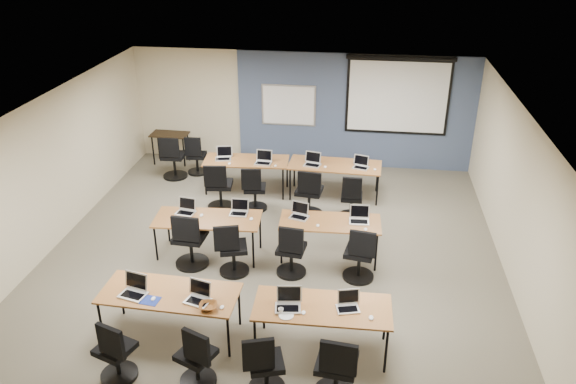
# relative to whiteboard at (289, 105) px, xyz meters

# --- Properties ---
(floor) EXTENTS (8.00, 9.00, 0.02)m
(floor) POSITION_rel_whiteboard_xyz_m (0.30, -4.43, -1.45)
(floor) COLOR #6B6354
(floor) RESTS_ON ground
(ceiling) EXTENTS (8.00, 9.00, 0.02)m
(ceiling) POSITION_rel_whiteboard_xyz_m (0.30, -4.43, 1.25)
(ceiling) COLOR white
(ceiling) RESTS_ON ground
(wall_back) EXTENTS (8.00, 0.04, 2.70)m
(wall_back) POSITION_rel_whiteboard_xyz_m (0.30, 0.07, -0.10)
(wall_back) COLOR beige
(wall_back) RESTS_ON ground
(wall_left) EXTENTS (0.04, 9.00, 2.70)m
(wall_left) POSITION_rel_whiteboard_xyz_m (-3.70, -4.43, -0.10)
(wall_left) COLOR beige
(wall_left) RESTS_ON ground
(wall_right) EXTENTS (0.04, 9.00, 2.70)m
(wall_right) POSITION_rel_whiteboard_xyz_m (4.30, -4.43, -0.10)
(wall_right) COLOR beige
(wall_right) RESTS_ON ground
(blue_accent_panel) EXTENTS (5.50, 0.04, 2.70)m
(blue_accent_panel) POSITION_rel_whiteboard_xyz_m (1.55, 0.04, -0.10)
(blue_accent_panel) COLOR #3D5977
(blue_accent_panel) RESTS_ON wall_back
(whiteboard) EXTENTS (1.28, 0.03, 0.98)m
(whiteboard) POSITION_rel_whiteboard_xyz_m (0.00, 0.00, 0.00)
(whiteboard) COLOR #B7BBC3
(whiteboard) RESTS_ON wall_back
(projector_screen) EXTENTS (2.40, 0.10, 1.82)m
(projector_screen) POSITION_rel_whiteboard_xyz_m (2.50, -0.02, 0.44)
(projector_screen) COLOR black
(projector_screen) RESTS_ON wall_back
(training_table_front_left) EXTENTS (1.93, 0.80, 0.73)m
(training_table_front_left) POSITION_rel_whiteboard_xyz_m (-0.77, -6.50, -0.76)
(training_table_front_left) COLOR brown
(training_table_front_left) RESTS_ON floor
(training_table_front_right) EXTENTS (1.86, 0.77, 0.73)m
(training_table_front_right) POSITION_rel_whiteboard_xyz_m (1.37, -6.52, -0.76)
(training_table_front_right) COLOR brown
(training_table_front_right) RESTS_ON floor
(training_table_mid_left) EXTENTS (1.84, 0.77, 0.73)m
(training_table_mid_left) POSITION_rel_whiteboard_xyz_m (-0.82, -4.34, -0.76)
(training_table_mid_left) COLOR brown
(training_table_mid_left) RESTS_ON floor
(training_table_mid_right) EXTENTS (1.73, 0.72, 0.73)m
(training_table_mid_right) POSITION_rel_whiteboard_xyz_m (1.30, -4.16, -0.77)
(training_table_mid_right) COLOR olive
(training_table_mid_right) RESTS_ON floor
(training_table_back_left) EXTENTS (1.81, 0.75, 0.73)m
(training_table_back_left) POSITION_rel_whiteboard_xyz_m (-0.68, -1.71, -0.76)
(training_table_back_left) COLOR #A67A3C
(training_table_back_left) RESTS_ON floor
(training_table_back_right) EXTENTS (1.94, 0.81, 0.73)m
(training_table_back_right) POSITION_rel_whiteboard_xyz_m (1.22, -1.68, -0.76)
(training_table_back_right) COLOR brown
(training_table_back_right) RESTS_ON floor
(laptop_0) EXTENTS (0.36, 0.30, 0.27)m
(laptop_0) POSITION_rel_whiteboard_xyz_m (-1.25, -6.58, -0.65)
(laptop_0) COLOR silver
(laptop_0) RESTS_ON training_table_front_left
(mouse_0) EXTENTS (0.07, 0.10, 0.03)m
(mouse_0) POSITION_rel_whiteboard_xyz_m (-0.94, -6.68, -0.71)
(mouse_0) COLOR white
(mouse_0) RESTS_ON training_table_front_left
(task_chair_0) EXTENTS (0.50, 0.48, 0.97)m
(task_chair_0) POSITION_rel_whiteboard_xyz_m (-1.20, -7.45, -1.05)
(task_chair_0) COLOR black
(task_chair_0) RESTS_ON floor
(laptop_1) EXTENTS (0.33, 0.28, 0.25)m
(laptop_1) POSITION_rel_whiteboard_xyz_m (-0.32, -6.60, -0.66)
(laptop_1) COLOR #AFB0BB
(laptop_1) RESTS_ON training_table_front_left
(mouse_1) EXTENTS (0.06, 0.09, 0.03)m
(mouse_1) POSITION_rel_whiteboard_xyz_m (0.04, -6.73, -0.71)
(mouse_1) COLOR white
(mouse_1) RESTS_ON training_table_front_left
(task_chair_1) EXTENTS (0.51, 0.48, 0.96)m
(task_chair_1) POSITION_rel_whiteboard_xyz_m (-0.14, -7.41, -1.05)
(task_chair_1) COLOR black
(task_chair_1) RESTS_ON floor
(laptop_2) EXTENTS (0.34, 0.29, 0.26)m
(laptop_2) POSITION_rel_whiteboard_xyz_m (0.91, -6.58, -0.66)
(laptop_2) COLOR silver
(laptop_2) RESTS_ON training_table_front_right
(mouse_2) EXTENTS (0.06, 0.09, 0.03)m
(mouse_2) POSITION_rel_whiteboard_xyz_m (1.13, -6.69, -0.71)
(mouse_2) COLOR white
(mouse_2) RESTS_ON training_table_front_right
(task_chair_2) EXTENTS (0.49, 0.48, 0.97)m
(task_chair_2) POSITION_rel_whiteboard_xyz_m (0.73, -7.42, -1.05)
(task_chair_2) COLOR black
(task_chair_2) RESTS_ON floor
(laptop_3) EXTENTS (0.30, 0.26, 0.23)m
(laptop_3) POSITION_rel_whiteboard_xyz_m (1.71, -6.49, -0.66)
(laptop_3) COLOR #A0A0A8
(laptop_3) RESTS_ON training_table_front_right
(mouse_3) EXTENTS (0.09, 0.11, 0.04)m
(mouse_3) POSITION_rel_whiteboard_xyz_m (2.02, -6.68, -0.71)
(mouse_3) COLOR white
(mouse_3) RESTS_ON training_table_front_right
(task_chair_3) EXTENTS (0.55, 0.55, 1.03)m
(task_chair_3) POSITION_rel_whiteboard_xyz_m (1.62, -7.39, -1.02)
(task_chair_3) COLOR black
(task_chair_3) RESTS_ON floor
(laptop_4) EXTENTS (0.32, 0.27, 0.25)m
(laptop_4) POSITION_rel_whiteboard_xyz_m (-1.25, -4.18, -0.66)
(laptop_4) COLOR #A4A4A9
(laptop_4) RESTS_ON training_table_mid_left
(mouse_4) EXTENTS (0.07, 0.11, 0.04)m
(mouse_4) POSITION_rel_whiteboard_xyz_m (-0.94, -4.27, -0.71)
(mouse_4) COLOR white
(mouse_4) RESTS_ON training_table_mid_left
(task_chair_4) EXTENTS (0.58, 0.58, 1.05)m
(task_chair_4) POSITION_rel_whiteboard_xyz_m (-1.03, -4.75, -1.01)
(task_chair_4) COLOR black
(task_chair_4) RESTS_ON floor
(laptop_5) EXTENTS (0.31, 0.27, 0.24)m
(laptop_5) POSITION_rel_whiteboard_xyz_m (-0.31, -4.08, -0.66)
(laptop_5) COLOR #B2B2C0
(laptop_5) RESTS_ON training_table_mid_left
(mouse_5) EXTENTS (0.09, 0.12, 0.04)m
(mouse_5) POSITION_rel_whiteboard_xyz_m (-0.05, -4.28, -0.71)
(mouse_5) COLOR white
(mouse_5) RESTS_ON training_table_mid_left
(task_chair_5) EXTENTS (0.52, 0.51, 0.99)m
(task_chair_5) POSITION_rel_whiteboard_xyz_m (-0.27, -4.88, -1.04)
(task_chair_5) COLOR black
(task_chair_5) RESTS_ON floor
(laptop_6) EXTENTS (0.32, 0.27, 0.24)m
(laptop_6) POSITION_rel_whiteboard_xyz_m (0.76, -4.06, -0.66)
(laptop_6) COLOR silver
(laptop_6) RESTS_ON training_table_mid_right
(mouse_6) EXTENTS (0.06, 0.09, 0.03)m
(mouse_6) POSITION_rel_whiteboard_xyz_m (1.10, -4.35, -0.71)
(mouse_6) COLOR white
(mouse_6) RESTS_ON training_table_mid_right
(task_chair_6) EXTENTS (0.50, 0.50, 0.99)m
(task_chair_6) POSITION_rel_whiteboard_xyz_m (0.71, -4.78, -1.04)
(task_chair_6) COLOR black
(task_chair_6) RESTS_ON floor
(laptop_7) EXTENTS (0.34, 0.29, 0.26)m
(laptop_7) POSITION_rel_whiteboard_xyz_m (1.79, -4.07, -0.66)
(laptop_7) COLOR #B9BAC8
(laptop_7) RESTS_ON training_table_mid_right
(mouse_7) EXTENTS (0.07, 0.10, 0.03)m
(mouse_7) POSITION_rel_whiteboard_xyz_m (1.91, -4.37, -0.71)
(mouse_7) COLOR white
(mouse_7) RESTS_ON training_table_mid_right
(task_chair_7) EXTENTS (0.52, 0.52, 1.00)m
(task_chair_7) POSITION_rel_whiteboard_xyz_m (1.84, -4.76, -1.04)
(task_chair_7) COLOR black
(task_chair_7) RESTS_ON floor
(laptop_8) EXTENTS (0.34, 0.29, 0.26)m
(laptop_8) POSITION_rel_whiteboard_xyz_m (-1.18, -1.69, -0.66)
(laptop_8) COLOR #AAABB8
(laptop_8) RESTS_ON training_table_back_left
(mouse_8) EXTENTS (0.07, 0.11, 0.04)m
(mouse_8) POSITION_rel_whiteboard_xyz_m (-0.99, -1.97, -0.71)
(mouse_8) COLOR white
(mouse_8) RESTS_ON training_table_back_left
(task_chair_8) EXTENTS (0.56, 0.56, 1.03)m
(task_chair_8) POSITION_rel_whiteboard_xyz_m (-1.06, -2.62, -1.02)
(task_chair_8) COLOR black
(task_chair_8) RESTS_ON floor
(laptop_9) EXTENTS (0.34, 0.29, 0.26)m
(laptop_9) POSITION_rel_whiteboard_xyz_m (-0.29, -1.80, -0.66)
(laptop_9) COLOR silver
(laptop_9) RESTS_ON training_table_back_left
(mouse_9) EXTENTS (0.08, 0.10, 0.03)m
(mouse_9) POSITION_rel_whiteboard_xyz_m (-0.01, -1.95, -0.71)
(mouse_9) COLOR white
(mouse_9) RESTS_ON training_table_back_left
(task_chair_9) EXTENTS (0.49, 0.49, 0.97)m
(task_chair_9) POSITION_rel_whiteboard_xyz_m (-0.35, -2.57, -1.05)
(task_chair_9) COLOR black
(task_chair_9) RESTS_ON floor
(laptop_10) EXTENTS (0.34, 0.29, 0.26)m
(laptop_10) POSITION_rel_whiteboard_xyz_m (0.75, -1.75, -0.66)
(laptop_10) COLOR silver
(laptop_10) RESTS_ON training_table_back_right
(mouse_10) EXTENTS (0.08, 0.11, 0.04)m
(mouse_10) POSITION_rel_whiteboard_xyz_m (1.03, -1.86, -0.71)
(mouse_10) COLOR white
(mouse_10) RESTS_ON training_table_back_right
(task_chair_10) EXTENTS (0.57, 0.57, 1.04)m
(task_chair_10) POSITION_rel_whiteboard_xyz_m (0.78, -2.68, -1.02)
(task_chair_10) COLOR black
(task_chair_10) RESTS_ON floor
(laptop_11) EXTENTS (0.32, 0.27, 0.24)m
(laptop_11) POSITION_rel_whiteboard_xyz_m (1.77, -1.76, -0.66)
(laptop_11) COLOR #B8B8B8
(laptop_11) RESTS_ON training_table_back_right
(mouse_11) EXTENTS (0.06, 0.09, 0.03)m
(mouse_11) POSITION_rel_whiteboard_xyz_m (2.06, -1.85, -0.71)
(mouse_11) COLOR white
(mouse_11) RESTS_ON training_table_back_right
(task_chair_11) EXTENTS (0.47, 0.47, 0.95)m
(task_chair_11) POSITION_rel_whiteboard_xyz_m (1.62, -2.65, -1.06)
(task_chair_11) COLOR black
(task_chair_11) RESTS_ON floor
(blue_mousepad) EXTENTS (0.28, 0.24, 0.01)m
(blue_mousepad) POSITION_rel_whiteboard_xyz_m (-0.98, -6.71, -0.72)
(blue_mousepad) COLOR navy
(blue_mousepad) RESTS_ON training_table_front_left
(snack_bowl) EXTENTS (0.30, 0.30, 0.07)m
(snack_bowl) POSITION_rel_whiteboard_xyz_m (-0.14, -6.76, -0.69)
(snack_bowl) COLOR #945F26
(snack_bowl) RESTS_ON training_table_front_left
(snack_plate) EXTENTS (0.20, 0.20, 0.01)m
(snack_plate) POSITION_rel_whiteboard_xyz_m (0.91, -6.78, -0.71)
(snack_plate) COLOR white
(snack_plate) RESTS_ON training_table_front_right
(coffee_cup) EXTENTS (0.07, 0.07, 0.05)m
(coffee_cup) POSITION_rel_whiteboard_xyz_m (0.83, -6.74, -0.68)
(coffee_cup) COLOR silver
(coffee_cup) RESTS_ON snack_plate
(utility_table) EXTENTS (0.88, 0.49, 0.75)m
(utility_table) POSITION_rel_whiteboard_xyz_m (-2.84, -0.41, -0.80)
(utility_table) COLOR black
(utility_table) RESTS_ON floor
(spare_chair_a) EXTENTS (0.46, 0.46, 0.95)m
(spare_chair_a) POSITION_rel_whiteboard_xyz_m (-2.04, -0.98, -1.06)
(spare_chair_a) COLOR black
(spare_chair_a) RESTS_ON floor
(spare_chair_b) EXTENTS (0.56, 0.56, 1.03)m
(spare_chair_b) POSITION_rel_whiteboard_xyz_m (-2.48, -1.27, -1.02)
(spare_chair_b) COLOR black
(spare_chair_b) RESTS_ON floor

